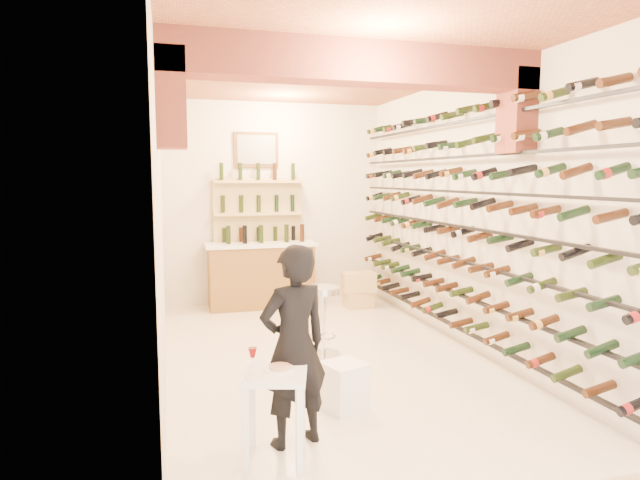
# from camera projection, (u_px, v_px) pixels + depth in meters

# --- Properties ---
(ground) EXTENTS (6.00, 6.00, 0.00)m
(ground) POSITION_uv_depth(u_px,v_px,m) (327.00, 358.00, 6.19)
(ground) COLOR #F0E6CF
(ground) RESTS_ON ground
(room_shell) EXTENTS (3.52, 6.02, 3.21)m
(room_shell) POSITION_uv_depth(u_px,v_px,m) (335.00, 154.00, 5.68)
(room_shell) COLOR beige
(room_shell) RESTS_ON ground
(wine_rack) EXTENTS (0.32, 5.70, 2.56)m
(wine_rack) POSITION_uv_depth(u_px,v_px,m) (453.00, 218.00, 6.42)
(wine_rack) COLOR black
(wine_rack) RESTS_ON ground
(back_counter) EXTENTS (1.70, 0.62, 1.29)m
(back_counter) POSITION_uv_depth(u_px,v_px,m) (261.00, 273.00, 8.58)
(back_counter) COLOR brown
(back_counter) RESTS_ON ground
(back_shelving) EXTENTS (1.40, 0.31, 2.73)m
(back_shelving) POSITION_uv_depth(u_px,v_px,m) (258.00, 231.00, 8.74)
(back_shelving) COLOR tan
(back_shelving) RESTS_ON ground
(tasting_table) EXTENTS (0.56, 0.56, 0.80)m
(tasting_table) POSITION_uv_depth(u_px,v_px,m) (274.00, 387.00, 3.89)
(tasting_table) COLOR white
(tasting_table) RESTS_ON ground
(white_stool) EXTENTS (0.42, 0.42, 0.42)m
(white_stool) POSITION_uv_depth(u_px,v_px,m) (344.00, 386.00, 4.79)
(white_stool) COLOR white
(white_stool) RESTS_ON ground
(person) EXTENTS (0.64, 0.51, 1.53)m
(person) POSITION_uv_depth(u_px,v_px,m) (294.00, 346.00, 4.11)
(person) COLOR black
(person) RESTS_ON ground
(chrome_barstool) EXTENTS (0.41, 0.41, 0.79)m
(chrome_barstool) POSITION_uv_depth(u_px,v_px,m) (322.00, 316.00, 6.21)
(chrome_barstool) COLOR silver
(chrome_barstool) RESTS_ON ground
(crate_lower) EXTENTS (0.43, 0.30, 0.26)m
(crate_lower) POSITION_uv_depth(u_px,v_px,m) (358.00, 299.00, 8.59)
(crate_lower) COLOR tan
(crate_lower) RESTS_ON ground
(crate_upper) EXTENTS (0.54, 0.41, 0.29)m
(crate_upper) POSITION_uv_depth(u_px,v_px,m) (359.00, 282.00, 8.56)
(crate_upper) COLOR tan
(crate_upper) RESTS_ON crate_lower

